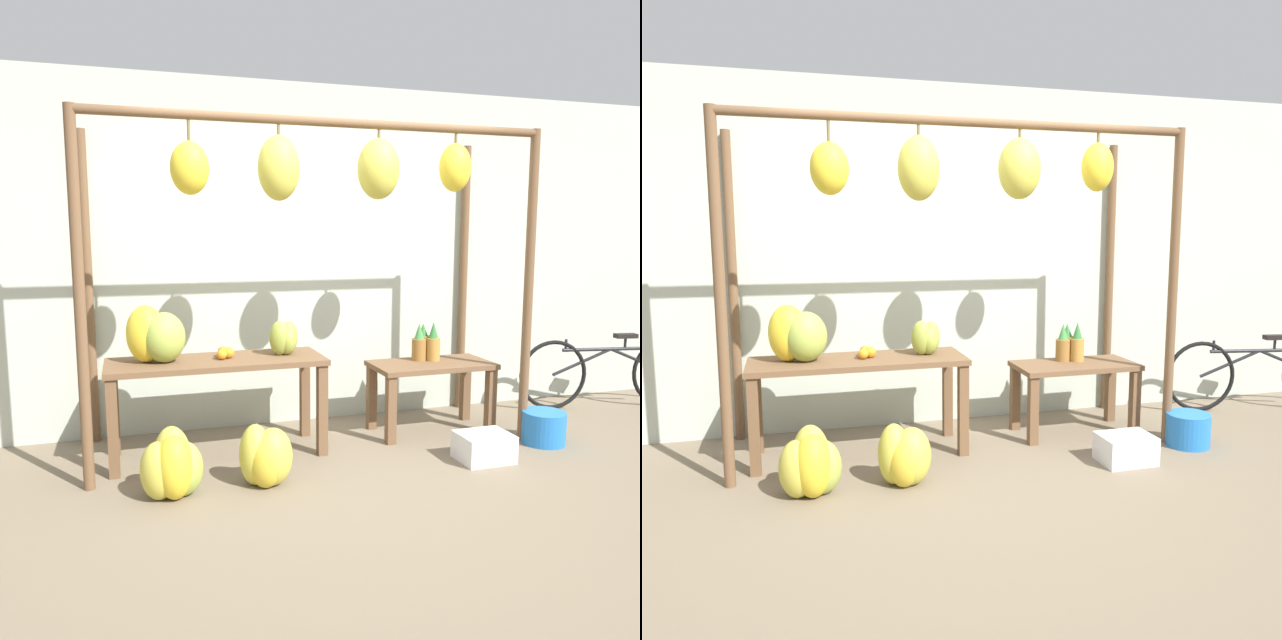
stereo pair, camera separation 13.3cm
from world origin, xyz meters
TOP-DOWN VIEW (x-y plane):
  - ground_plane at (0.00, 0.00)m, footprint 20.00×20.00m
  - shop_wall_back at (0.00, 1.53)m, footprint 8.00×0.08m
  - stall_awning at (0.00, 0.63)m, footprint 3.24×1.13m
  - display_table_main at (-0.72, 0.86)m, footprint 1.54×0.56m
  - display_table_side at (1.00, 0.89)m, footprint 0.97×0.49m
  - banana_pile_on_table at (-1.14, 0.87)m, footprint 0.46×0.36m
  - orange_pile at (-0.65, 0.88)m, footprint 0.13×0.17m
  - pineapple_cluster at (1.00, 1.00)m, footprint 0.22×0.20m
  - banana_pile_ground_left at (-1.09, 0.20)m, footprint 0.41×0.37m
  - banana_pile_ground_right at (-0.51, 0.21)m, footprint 0.41×0.36m
  - fruit_crate_white at (1.06, 0.18)m, footprint 0.37×0.29m
  - blue_bucket at (1.70, 0.36)m, footprint 0.33×0.33m
  - parked_bicycle at (2.90, 1.02)m, footprint 1.71×0.34m
  - papaya_pile at (-0.21, 0.89)m, footprint 0.27×0.23m

SIDE VIEW (x-z plane):
  - ground_plane at x=0.00m, z-range 0.00..0.00m
  - fruit_crate_white at x=1.06m, z-range 0.00..0.20m
  - blue_bucket at x=1.70m, z-range 0.00..0.25m
  - banana_pile_ground_right at x=-0.51m, z-range -0.01..0.39m
  - banana_pile_ground_left at x=-1.09m, z-range -0.02..0.41m
  - parked_bicycle at x=2.90m, z-range -0.01..0.68m
  - display_table_side at x=1.00m, z-range 0.16..0.73m
  - display_table_main at x=-0.72m, z-range 0.24..0.94m
  - pineapple_cluster at x=1.00m, z-range 0.54..0.86m
  - orange_pile at x=-0.65m, z-range 0.71..0.79m
  - papaya_pile at x=-0.21m, z-range 0.69..0.95m
  - banana_pile_on_table at x=-1.14m, z-range 0.70..1.10m
  - shop_wall_back at x=0.00m, z-range 0.00..2.80m
  - stall_awning at x=0.00m, z-range 0.61..2.96m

